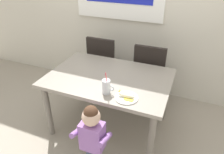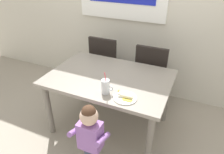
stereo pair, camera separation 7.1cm
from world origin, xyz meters
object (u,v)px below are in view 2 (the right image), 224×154
at_px(snack_plate, 125,98).
at_px(peeled_banana, 126,96).
at_px(dining_chair_left, 106,62).
at_px(toddler_standing, 90,133).
at_px(dining_chair_right, 152,72).
at_px(dining_table, 109,83).
at_px(milk_cup, 106,87).

bearing_deg(snack_plate, peeled_banana, -29.83).
xyz_separation_m(dining_chair_left, toddler_standing, (0.50, -1.38, -0.02)).
bearing_deg(dining_chair_right, toddler_standing, 80.47).
bearing_deg(dining_table, milk_cup, -71.28).
bearing_deg(dining_chair_right, milk_cup, 76.94).
relative_size(dining_table, peeled_banana, 8.17).
bearing_deg(dining_chair_left, toddler_standing, 109.78).
relative_size(toddler_standing, peeled_banana, 4.88).
distance_m(dining_chair_right, snack_plate, 1.03).
relative_size(dining_chair_right, snack_plate, 4.17).
bearing_deg(dining_table, dining_chair_left, 118.49).
distance_m(milk_cup, snack_plate, 0.22).
bearing_deg(peeled_banana, dining_chair_right, 89.37).
bearing_deg(snack_plate, toddler_standing, -121.23).
distance_m(dining_chair_left, dining_chair_right, 0.72).
bearing_deg(peeled_banana, dining_chair_left, 124.45).
height_order(dining_chair_right, toddler_standing, dining_chair_right).
height_order(dining_table, snack_plate, snack_plate).
xyz_separation_m(dining_chair_left, snack_plate, (0.71, -1.04, 0.22)).
xyz_separation_m(dining_chair_left, milk_cup, (0.49, -1.03, 0.28)).
height_order(dining_chair_left, milk_cup, milk_cup).
bearing_deg(milk_cup, snack_plate, -2.16).
relative_size(snack_plate, peeled_banana, 1.34).
bearing_deg(peeled_banana, dining_table, 134.72).
bearing_deg(dining_table, toddler_standing, -80.47).
bearing_deg(dining_chair_left, snack_plate, 124.31).
distance_m(dining_chair_right, milk_cup, 1.06).
xyz_separation_m(dining_chair_left, peeled_banana, (0.71, -1.04, 0.24)).
height_order(dining_chair_left, dining_chair_right, same).
xyz_separation_m(dining_table, peeled_banana, (0.33, -0.33, 0.13)).
bearing_deg(toddler_standing, peeled_banana, 57.75).
height_order(dining_table, milk_cup, milk_cup).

